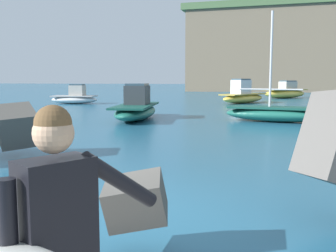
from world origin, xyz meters
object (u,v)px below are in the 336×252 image
at_px(boat_near_left, 243,96).
at_px(boat_near_right, 136,108).
at_px(boat_mid_right, 277,113).
at_px(boat_mid_left, 285,92).
at_px(station_building_central, 299,7).
at_px(boat_mid_centre, 75,98).

height_order(boat_near_left, boat_near_right, boat_near_left).
bearing_deg(boat_mid_right, boat_mid_left, 89.49).
distance_m(boat_near_right, boat_mid_right, 7.49).
distance_m(boat_near_left, station_building_central, 60.06).
xyz_separation_m(boat_near_left, station_building_central, (5.76, 57.11, 17.69)).
bearing_deg(boat_mid_right, boat_near_right, -173.27).
bearing_deg(boat_near_right, station_building_central, 82.50).
relative_size(boat_mid_left, station_building_central, 0.76).
height_order(boat_near_right, boat_mid_right, boat_mid_right).
bearing_deg(boat_mid_right, station_building_central, 88.20).
relative_size(boat_near_left, boat_mid_right, 1.15).
height_order(boat_mid_centre, boat_mid_right, boat_mid_right).
bearing_deg(boat_near_left, boat_near_right, -103.34).
relative_size(boat_mid_left, boat_mid_right, 1.01).
height_order(boat_near_left, boat_mid_centre, boat_near_left).
height_order(boat_near_right, boat_mid_centre, boat_near_right).
bearing_deg(boat_mid_left, station_building_central, 87.43).
bearing_deg(boat_mid_left, boat_near_left, -108.19).
bearing_deg(boat_mid_left, boat_mid_right, -90.51).
bearing_deg(station_building_central, boat_mid_right, -91.80).
bearing_deg(boat_mid_centre, boat_mid_right, -30.28).
bearing_deg(boat_near_left, boat_mid_left, 71.81).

